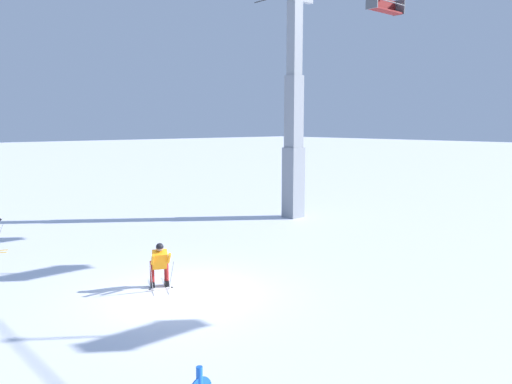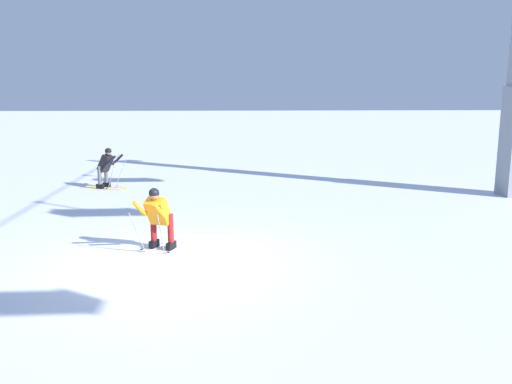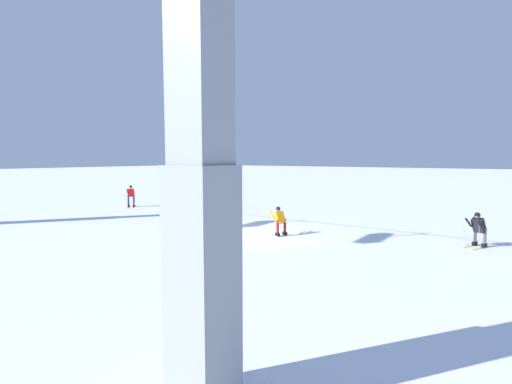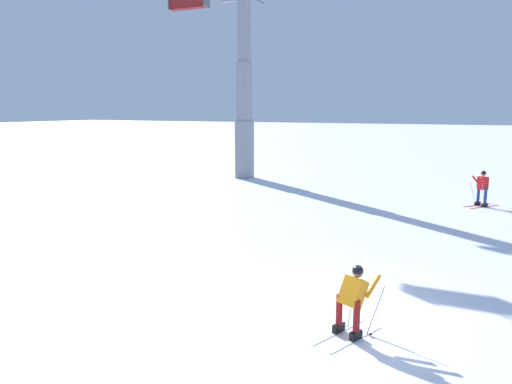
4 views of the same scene
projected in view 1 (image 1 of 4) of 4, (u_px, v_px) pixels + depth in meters
The scene contains 4 objects.
ground_plane at pixel (185, 293), 14.57m from camera, with size 260.00×260.00×0.00m, color white.
skier_carving_main at pixel (160, 262), 14.90m from camera, with size 1.68×1.17×1.50m.
lift_tower_near at pixel (294, 126), 25.78m from camera, with size 0.84×2.39×11.35m.
chairlift_seat_nearest at pixel (384, 5), 21.24m from camera, with size 0.61×1.98×1.85m.
Camera 1 is at (11.90, -7.75, 4.80)m, focal length 35.82 mm.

